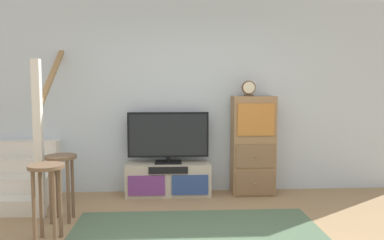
% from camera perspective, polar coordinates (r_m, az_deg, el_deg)
% --- Properties ---
extents(back_wall, '(6.40, 0.12, 2.70)m').
position_cam_1_polar(back_wall, '(5.33, -0.42, 3.61)').
color(back_wall, silver).
rests_on(back_wall, ground_plane).
extents(media_console, '(1.15, 0.38, 0.44)m').
position_cam_1_polar(media_console, '(5.22, -3.61, -8.98)').
color(media_console, '#BCB29E').
rests_on(media_console, ground_plane).
extents(television, '(1.10, 0.22, 0.70)m').
position_cam_1_polar(television, '(5.13, -3.64, -2.46)').
color(television, black).
rests_on(television, media_console).
extents(side_cabinet, '(0.58, 0.38, 1.36)m').
position_cam_1_polar(side_cabinet, '(5.25, 9.24, -3.85)').
color(side_cabinet, '#93704C').
rests_on(side_cabinet, ground_plane).
extents(desk_clock, '(0.19, 0.08, 0.21)m').
position_cam_1_polar(desk_clock, '(5.16, 8.60, 4.77)').
color(desk_clock, '#4C3823').
rests_on(desk_clock, side_cabinet).
extents(staircase, '(1.00, 1.36, 2.20)m').
position_cam_1_polar(staircase, '(5.56, -24.14, -6.98)').
color(staircase, silver).
rests_on(staircase, ground_plane).
extents(bar_stool_near, '(0.34, 0.34, 0.76)m').
position_cam_1_polar(bar_stool_near, '(3.90, -21.23, -9.20)').
color(bar_stool_near, brown).
rests_on(bar_stool_near, ground_plane).
extents(bar_stool_far, '(0.34, 0.34, 0.74)m').
position_cam_1_polar(bar_stool_far, '(4.42, -19.25, -7.55)').
color(bar_stool_far, brown).
rests_on(bar_stool_far, ground_plane).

